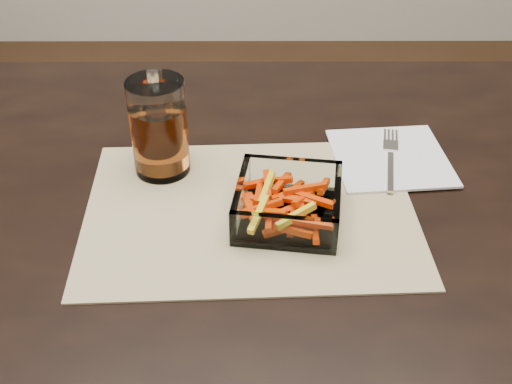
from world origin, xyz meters
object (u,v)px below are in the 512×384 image
dining_table (291,250)px  fork (391,156)px  glass_bowl (288,205)px  tumbler (159,131)px

dining_table → fork: fork is taller
dining_table → fork: 0.21m
dining_table → fork: (0.15, 0.10, 0.10)m
glass_bowl → dining_table: bearing=75.4°
glass_bowl → fork: size_ratio=0.90×
glass_bowl → tumbler: size_ratio=1.06×
dining_table → tumbler: 0.26m
dining_table → fork: bearing=34.1°
tumbler → fork: 0.35m
dining_table → tumbler: bearing=157.2°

